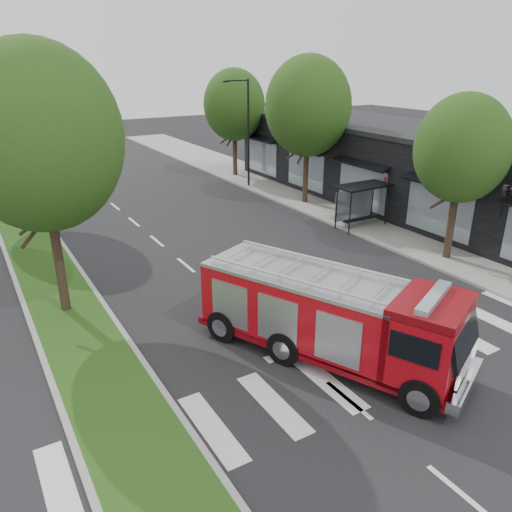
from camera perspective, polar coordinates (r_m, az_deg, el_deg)
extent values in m
plane|color=black|center=(18.20, 2.19, -9.48)|extent=(140.00, 140.00, 0.00)
cube|color=gray|center=(32.56, 11.16, 4.64)|extent=(5.00, 80.00, 0.15)
cube|color=gray|center=(32.48, -24.99, 2.92)|extent=(3.00, 50.00, 0.14)
cube|color=#143F12|center=(32.46, -25.01, 3.04)|extent=(2.60, 49.50, 0.02)
cube|color=black|center=(35.08, 17.04, 9.42)|extent=(8.00, 30.00, 5.00)
cylinder|color=black|center=(28.64, 10.70, 4.77)|extent=(0.08, 0.08, 2.50)
cylinder|color=black|center=(30.51, 14.68, 5.48)|extent=(0.08, 0.08, 2.50)
cylinder|color=black|center=(29.51, 9.17, 5.38)|extent=(0.08, 0.08, 2.50)
cylinder|color=black|center=(31.33, 13.14, 6.04)|extent=(0.08, 0.08, 2.50)
cube|color=black|center=(29.65, 12.17, 7.85)|extent=(3.20, 1.60, 0.12)
cube|color=#8C99A5|center=(30.46, 11.10, 5.86)|extent=(2.80, 0.04, 1.80)
cube|color=black|center=(30.17, 11.87, 4.16)|extent=(2.40, 0.40, 0.08)
cylinder|color=black|center=(26.17, 21.39, 3.43)|extent=(0.36, 0.36, 3.74)
ellipsoid|color=#12340E|center=(25.36, 22.53, 11.28)|extent=(4.40, 4.40, 5.06)
cylinder|color=black|center=(34.41, 5.69, 9.52)|extent=(0.36, 0.36, 4.40)
ellipsoid|color=#12340E|center=(33.76, 5.98, 16.66)|extent=(5.60, 5.60, 6.44)
cylinder|color=black|center=(42.74, -2.42, 11.70)|extent=(0.36, 0.36, 3.96)
ellipsoid|color=#12340E|center=(42.24, -2.51, 16.87)|extent=(5.00, 5.00, 5.75)
cylinder|color=black|center=(20.45, -21.65, -0.24)|extent=(0.36, 0.36, 4.62)
ellipsoid|color=#12340E|center=(19.34, -23.52, 12.26)|extent=(5.80, 5.80, 6.67)
cylinder|color=black|center=(33.87, -26.00, 7.24)|extent=(0.36, 0.36, 4.40)
ellipsoid|color=#12340E|center=(33.22, -27.25, 14.40)|extent=(5.60, 5.60, 6.44)
imported|color=black|center=(18.52, 26.53, 5.60)|extent=(0.18, 0.22, 1.10)
cylinder|color=black|center=(38.49, -0.88, 13.64)|extent=(0.16, 0.16, 8.00)
cylinder|color=black|center=(37.70, -2.17, 19.41)|extent=(1.80, 0.10, 0.10)
cube|color=black|center=(37.27, -3.45, 19.29)|extent=(0.45, 0.20, 0.12)
cube|color=#67050B|center=(17.24, 7.88, -9.57)|extent=(6.13, 9.24, 0.27)
cube|color=#9E0811|center=(17.03, 5.51, -5.56)|extent=(5.25, 7.31, 2.13)
cube|color=#9E0811|center=(15.73, 18.97, -9.23)|extent=(3.22, 2.85, 2.24)
cube|color=#B2B2B7|center=(16.55, 5.65, -2.11)|extent=(5.25, 7.31, 0.13)
cylinder|color=#B2B2B7|center=(15.70, 3.96, -2.57)|extent=(2.74, 5.86, 0.11)
cylinder|color=#B2B2B7|center=(17.25, 7.24, -0.40)|extent=(2.74, 5.86, 0.11)
cube|color=silver|center=(16.06, 22.79, -13.39)|extent=(2.67, 1.49, 0.37)
cube|color=#8C99A5|center=(15.07, 19.63, -4.52)|extent=(2.29, 1.31, 0.19)
cylinder|color=black|center=(15.23, 18.28, -15.04)|extent=(0.82, 1.22, 1.17)
cylinder|color=black|center=(17.24, 20.76, -10.72)|extent=(0.82, 1.22, 1.17)
cylinder|color=black|center=(16.63, 3.27, -10.43)|extent=(0.82, 1.22, 1.17)
cylinder|color=black|center=(18.49, 7.28, -7.03)|extent=(0.82, 1.22, 1.17)
cylinder|color=black|center=(17.89, -3.79, -7.95)|extent=(0.82, 1.22, 1.17)
cylinder|color=black|center=(19.63, 0.65, -5.04)|extent=(0.82, 1.22, 1.17)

